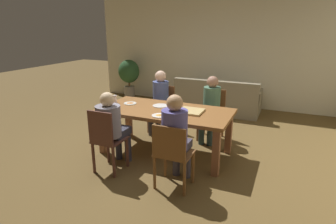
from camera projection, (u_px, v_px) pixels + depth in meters
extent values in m
plane|color=brown|center=(166.00, 152.00, 4.65)|extent=(20.00, 20.00, 0.00)
cube|color=beige|center=(219.00, 50.00, 7.14)|extent=(6.73, 0.12, 2.79)
cube|color=brown|center=(165.00, 111.00, 4.44)|extent=(2.07, 1.01, 0.05)
cube|color=brown|center=(102.00, 133.00, 4.55)|extent=(0.10, 0.10, 0.68)
cube|color=brown|center=(216.00, 153.00, 3.83)|extent=(0.10, 0.10, 0.68)
cube|color=brown|center=(129.00, 118.00, 5.26)|extent=(0.10, 0.10, 0.68)
cube|color=brown|center=(229.00, 133.00, 4.55)|extent=(0.10, 0.10, 0.68)
cylinder|color=#553027|center=(108.00, 148.00, 4.25)|extent=(0.04, 0.04, 0.45)
cylinder|color=#553027|center=(127.00, 152.00, 4.12)|extent=(0.04, 0.04, 0.45)
cylinder|color=#553027|center=(94.00, 158.00, 3.95)|extent=(0.04, 0.04, 0.45)
cylinder|color=#553027|center=(114.00, 162.00, 3.82)|extent=(0.04, 0.04, 0.45)
cube|color=#553027|center=(110.00, 140.00, 3.97)|extent=(0.40, 0.41, 0.02)
cube|color=#553027|center=(100.00, 128.00, 3.73)|extent=(0.38, 0.03, 0.46)
cylinder|color=#333442|center=(119.00, 145.00, 4.36)|extent=(0.10, 0.10, 0.47)
cylinder|color=#333442|center=(128.00, 147.00, 4.29)|extent=(0.10, 0.10, 0.47)
cube|color=#333442|center=(116.00, 132.00, 4.10)|extent=(0.31, 0.35, 0.11)
cylinder|color=gray|center=(108.00, 121.00, 3.88)|extent=(0.34, 0.34, 0.44)
sphere|color=beige|center=(107.00, 99.00, 3.79)|extent=(0.20, 0.20, 0.20)
cylinder|color=brown|center=(166.00, 124.00, 5.30)|extent=(0.04, 0.04, 0.45)
cylinder|color=brown|center=(148.00, 122.00, 5.44)|extent=(0.04, 0.04, 0.45)
cylinder|color=brown|center=(173.00, 118.00, 5.62)|extent=(0.04, 0.04, 0.45)
cylinder|color=brown|center=(156.00, 116.00, 5.77)|extent=(0.04, 0.04, 0.45)
cube|color=brown|center=(161.00, 108.00, 5.46)|extent=(0.43, 0.42, 0.02)
cube|color=brown|center=(165.00, 96.00, 5.57)|extent=(0.40, 0.03, 0.41)
cylinder|color=#3F3D45|center=(158.00, 124.00, 5.25)|extent=(0.10, 0.10, 0.47)
cylinder|color=#3F3D45|center=(151.00, 123.00, 5.31)|extent=(0.10, 0.10, 0.47)
cube|color=#3F3D45|center=(157.00, 108.00, 5.31)|extent=(0.27, 0.30, 0.11)
cylinder|color=#4E5E9C|center=(161.00, 94.00, 5.37)|extent=(0.30, 0.30, 0.47)
sphere|color=beige|center=(161.00, 76.00, 5.28)|extent=(0.21, 0.21, 0.21)
cylinder|color=brown|center=(165.00, 161.00, 3.85)|extent=(0.04, 0.04, 0.45)
cylinder|color=brown|center=(193.00, 167.00, 3.69)|extent=(0.04, 0.04, 0.45)
cylinder|color=brown|center=(155.00, 173.00, 3.56)|extent=(0.04, 0.04, 0.45)
cylinder|color=brown|center=(184.00, 179.00, 3.40)|extent=(0.04, 0.04, 0.45)
cube|color=brown|center=(174.00, 153.00, 3.55)|extent=(0.46, 0.38, 0.02)
cube|color=brown|center=(169.00, 143.00, 3.34)|extent=(0.43, 0.03, 0.40)
cylinder|color=#3F3A49|center=(176.00, 159.00, 3.89)|extent=(0.10, 0.10, 0.47)
cylinder|color=#3F3A49|center=(187.00, 161.00, 3.83)|extent=(0.10, 0.10, 0.47)
cube|color=#3F3A49|center=(178.00, 145.00, 3.66)|extent=(0.29, 0.28, 0.11)
cylinder|color=#54509D|center=(174.00, 130.00, 3.46)|extent=(0.32, 0.32, 0.51)
sphere|color=tan|center=(175.00, 103.00, 3.36)|extent=(0.20, 0.20, 0.20)
cylinder|color=brown|center=(218.00, 132.00, 4.91)|extent=(0.05, 0.05, 0.45)
cylinder|color=brown|center=(198.00, 129.00, 5.05)|extent=(0.05, 0.05, 0.45)
cylinder|color=brown|center=(223.00, 125.00, 5.25)|extent=(0.05, 0.05, 0.45)
cylinder|color=brown|center=(204.00, 122.00, 5.39)|extent=(0.05, 0.05, 0.45)
cube|color=brown|center=(211.00, 115.00, 5.08)|extent=(0.43, 0.45, 0.02)
cube|color=brown|center=(215.00, 100.00, 5.20)|extent=(0.41, 0.03, 0.42)
cylinder|color=#2C4342|center=(210.00, 133.00, 4.85)|extent=(0.10, 0.10, 0.47)
cylinder|color=#2C4342|center=(202.00, 131.00, 4.90)|extent=(0.10, 0.10, 0.47)
cube|color=#2C4342|center=(209.00, 114.00, 4.92)|extent=(0.27, 0.33, 0.11)
cylinder|color=#4A735A|center=(212.00, 99.00, 5.00)|extent=(0.30, 0.30, 0.45)
sphere|color=#A3755F|center=(213.00, 82.00, 4.90)|extent=(0.20, 0.20, 0.20)
cube|color=tan|center=(191.00, 111.00, 4.30)|extent=(0.37, 0.37, 0.03)
cylinder|color=white|center=(107.00, 108.00, 4.48)|extent=(0.24, 0.24, 0.01)
cone|color=#C87B34|center=(107.00, 107.00, 4.47)|extent=(0.14, 0.14, 0.02)
cylinder|color=white|center=(130.00, 103.00, 4.76)|extent=(0.21, 0.21, 0.01)
cone|color=#CA7C3D|center=(130.00, 103.00, 4.75)|extent=(0.12, 0.12, 0.02)
cylinder|color=white|center=(160.00, 106.00, 4.62)|extent=(0.25, 0.25, 0.01)
cylinder|color=white|center=(159.00, 116.00, 4.11)|extent=(0.23, 0.23, 0.01)
cone|color=gold|center=(159.00, 115.00, 4.11)|extent=(0.11, 0.11, 0.02)
cylinder|color=silver|center=(115.00, 99.00, 4.81)|extent=(0.07, 0.07, 0.13)
cylinder|color=#E1CD5E|center=(170.00, 106.00, 4.43)|extent=(0.08, 0.08, 0.12)
cube|color=gray|center=(218.00, 103.00, 6.83)|extent=(1.96, 0.88, 0.39)
cube|color=gray|center=(215.00, 90.00, 6.40)|extent=(1.96, 0.16, 0.42)
cube|color=gray|center=(184.00, 89.00, 7.08)|extent=(0.20, 0.84, 0.18)
cube|color=gray|center=(256.00, 95.00, 6.41)|extent=(0.20, 0.84, 0.18)
cylinder|color=gray|center=(130.00, 92.00, 8.00)|extent=(0.29, 0.29, 0.36)
cylinder|color=brown|center=(129.00, 83.00, 7.92)|extent=(0.05, 0.05, 0.19)
ellipsoid|color=#2A532C|center=(129.00, 71.00, 7.82)|extent=(0.58, 0.58, 0.64)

